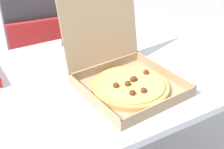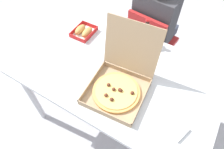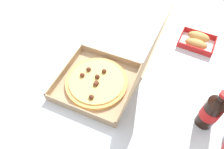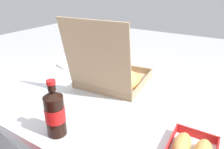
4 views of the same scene
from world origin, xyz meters
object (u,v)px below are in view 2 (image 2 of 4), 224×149
diner_person (156,21)px  cola_bottle (146,34)px  chair (149,42)px  bread_side_box (84,31)px  paper_menu (57,62)px  napkin_pile (176,129)px  pizza_box_open (119,84)px

diner_person → cola_bottle: bearing=-81.9°
chair → cola_bottle: (0.06, -0.32, 0.37)m
chair → bread_side_box: chair is taller
chair → diner_person: size_ratio=0.72×
cola_bottle → paper_menu: (-0.44, -0.50, -0.09)m
bread_side_box → napkin_pile: bread_side_box is taller
pizza_box_open → paper_menu: (-0.48, -0.03, -0.05)m
cola_bottle → paper_menu: cola_bottle is taller
cola_bottle → napkin_pile: 0.71m
paper_menu → napkin_pile: (0.89, -0.04, 0.01)m
diner_person → paper_menu: (-0.39, -0.88, 0.07)m
pizza_box_open → diner_person: bearing=96.5°
pizza_box_open → cola_bottle: bearing=95.2°
cola_bottle → chair: bearing=100.7°
napkin_pile → chair: bearing=120.7°
chair → napkin_pile: bearing=-59.3°
pizza_box_open → paper_menu: size_ratio=2.14×
diner_person → pizza_box_open: 0.86m
pizza_box_open → bread_side_box: pizza_box_open is taller
bread_side_box → paper_menu: bread_side_box is taller
chair → bread_side_box: 0.69m
napkin_pile → paper_menu: bearing=177.4°
bread_side_box → napkin_pile: (0.91, -0.39, -0.02)m
chair → diner_person: diner_person is taller
diner_person → bread_side_box: bearing=-127.3°
chair → cola_bottle: cola_bottle is taller
chair → paper_menu: size_ratio=3.95×
diner_person → bread_side_box: 0.68m
bread_side_box → cola_bottle: bearing=18.3°
diner_person → chair: bearing=-96.5°
pizza_box_open → cola_bottle: 0.47m
diner_person → pizza_box_open: diner_person is taller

